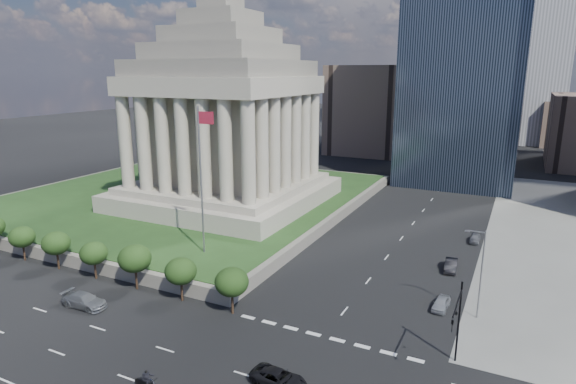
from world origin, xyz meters
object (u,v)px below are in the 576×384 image
Objects in this scene: parked_sedan_far at (475,238)px; motorcycle_trail at (146,379)px; war_memorial at (224,98)px; suv_grey at (84,300)px; parked_sedan_mid at (451,265)px; parked_sedan_near at (441,303)px; flagpole at (202,173)px; pickup_truck at (278,378)px; traffic_signal_ne at (457,318)px; street_lamp_north at (480,269)px.

motorcycle_trail is at bearing -113.57° from parked_sedan_far.
suv_grey is (7.03, -40.23, -20.59)m from war_memorial.
parked_sedan_near is at bearing -91.49° from parked_sedan_mid.
flagpole is 4.03× the size of pickup_truck.
parked_sedan_far is (1.15, 25.01, -0.02)m from parked_sedan_near.
war_memorial reaches higher than motorcycle_trail.
pickup_truck reaches higher than parked_sedan_near.
parked_sedan_near is at bearing -66.26° from suv_grey.
parked_sedan_mid is at bearing 23.22° from flagpole.
war_memorial is at bearing 161.40° from parked_sedan_mid.
parked_sedan_mid is (43.00, -10.78, -20.66)m from war_memorial.
parked_sedan_mid is 1.84× the size of motorcycle_trail.
parked_sedan_far is at bearing 77.77° from parked_sedan_mid.
parked_sedan_mid is (9.59, 32.21, 0.05)m from pickup_truck.
parked_sedan_near is (10.22, 20.37, -0.03)m from pickup_truck.
motorcycle_trail reaches higher than pickup_truck.
traffic_signal_ne is at bearing 30.89° from motorcycle_trail.
parked_sedan_far is at bearing 92.68° from traffic_signal_ne.
parked_sedan_near is (36.60, 17.61, -0.15)m from suv_grey.
street_lamp_north is at bearing -85.13° from parked_sedan_far.
street_lamp_north reaches higher than motorcycle_trail.
motorcycle_trail reaches higher than parked_sedan_mid.
flagpole reaches higher than parked_sedan_mid.
parked_sedan_far is (-1.72, 36.70, -4.61)m from traffic_signal_ne.
suv_grey is at bearing 153.22° from motorcycle_trail.
traffic_signal_ne is 16.36m from pickup_truck.
traffic_signal_ne is 11.34m from street_lamp_north.
street_lamp_north is 44.10m from suv_grey.
street_lamp_north is at bearing -30.50° from pickup_truck.
street_lamp_north is 2.65× the size of parked_sedan_far.
motorcycle_trail reaches higher than suv_grey.
traffic_signal_ne is 3.29× the size of motorcycle_trail.
suv_grey is 2.30× the size of motorcycle_trail.
war_memorial is 28.16m from flagpole.
suv_grey reaches higher than pickup_truck.
traffic_signal_ne is 1.43× the size of suv_grey.
traffic_signal_ne reaches higher than parked_sedan_far.
war_memorial is 48.91m from parked_sedan_mid.
war_memorial is 60.00m from traffic_signal_ne.
motorcycle_trail reaches higher than parked_sedan_far.
flagpole is 2.50× the size of traffic_signal_ne.
parked_sedan_mid is (35.97, 29.45, -0.07)m from suv_grey.
motorcycle_trail is (16.51, -8.13, 0.10)m from suv_grey.
war_memorial reaches higher than traffic_signal_ne.
flagpole is (12.17, -24.00, -8.29)m from war_memorial.
pickup_truck is (33.41, -42.99, -20.71)m from war_memorial.
street_lamp_north is 4.12× the size of motorcycle_trail.
street_lamp_north is at bearing -75.03° from parked_sedan_mid.
traffic_signal_ne is at bearing -88.17° from parked_sedan_far.
parked_sedan_near is 1.03× the size of parked_sedan_far.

